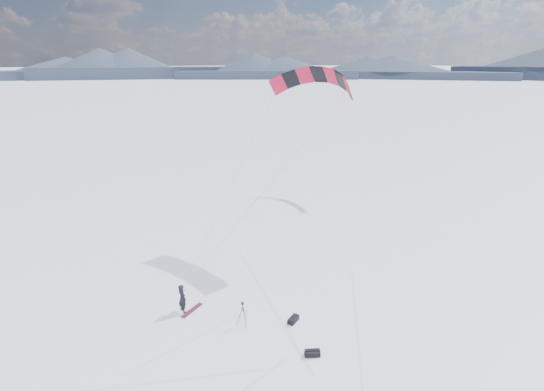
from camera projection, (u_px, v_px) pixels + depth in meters
ground at (240, 343)px, 19.98m from camera, size 1800.00×1800.00×0.00m
horizon_hills at (238, 263)px, 18.48m from camera, size 704.00×704.00×10.41m
snow_tracks at (218, 358)px, 18.96m from camera, size 13.93×10.25×0.01m
snowkiter at (183, 311)px, 22.49m from camera, size 0.47×0.67×1.73m
snowboard at (192, 310)px, 22.54m from camera, size 1.57×0.95×0.04m
tripod at (243, 311)px, 21.03m from camera, size 0.64×0.58×1.42m
gear_bag_a at (293, 319)px, 21.54m from camera, size 0.82×0.62×0.33m
gear_bag_b at (313, 353)px, 19.08m from camera, size 0.82×0.68×0.34m
power_kite at (314, 81)px, 28.55m from camera, size 14.25×7.35×11.88m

